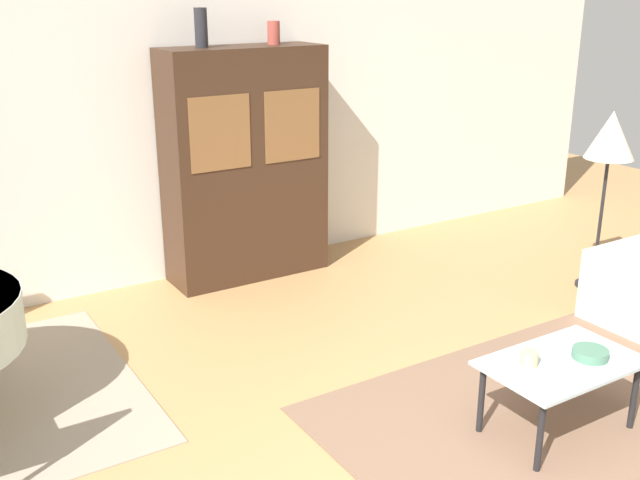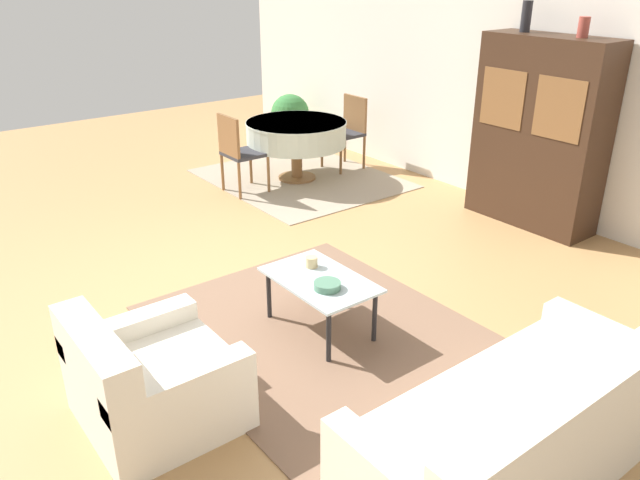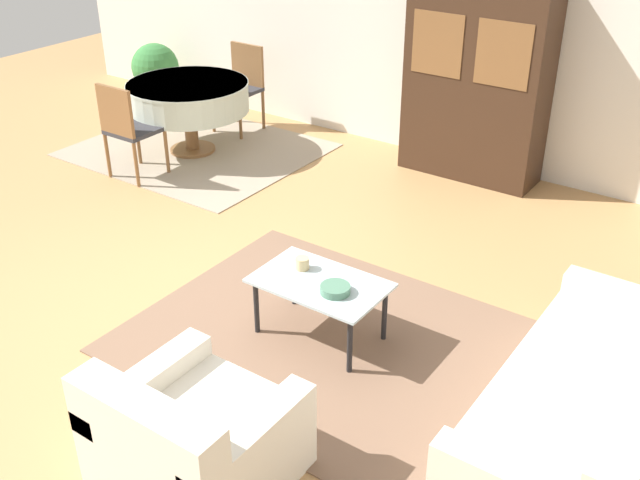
# 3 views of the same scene
# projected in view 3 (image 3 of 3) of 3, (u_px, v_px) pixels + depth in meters

# --- Properties ---
(ground_plane) EXTENTS (14.00, 14.00, 0.00)m
(ground_plane) POSITION_uv_depth(u_px,v_px,m) (187.00, 303.00, 5.47)
(ground_plane) COLOR tan
(wall_back) EXTENTS (10.00, 0.06, 2.70)m
(wall_back) POSITION_uv_depth(u_px,v_px,m) (431.00, 23.00, 7.43)
(wall_back) COLOR silver
(wall_back) RESTS_ON ground_plane
(area_rug) EXTENTS (2.69, 2.07, 0.01)m
(area_rug) POSITION_uv_depth(u_px,v_px,m) (334.00, 344.00, 5.03)
(area_rug) COLOR brown
(area_rug) RESTS_ON ground_plane
(dining_rug) EXTENTS (2.42, 2.05, 0.01)m
(dining_rug) POSITION_uv_depth(u_px,v_px,m) (197.00, 150.00, 8.07)
(dining_rug) COLOR gray
(dining_rug) RESTS_ON ground_plane
(couch) EXTENTS (0.87, 2.00, 0.77)m
(couch) POSITION_uv_depth(u_px,v_px,m) (591.00, 409.00, 4.06)
(couch) COLOR silver
(couch) RESTS_ON ground_plane
(armchair) EXTENTS (0.89, 0.86, 0.74)m
(armchair) POSITION_uv_depth(u_px,v_px,m) (193.00, 441.00, 3.85)
(armchair) COLOR silver
(armchair) RESTS_ON ground_plane
(coffee_table) EXTENTS (0.87, 0.55, 0.43)m
(coffee_table) POSITION_uv_depth(u_px,v_px,m) (320.00, 288.00, 4.93)
(coffee_table) COLOR black
(coffee_table) RESTS_ON area_rug
(display_cabinet) EXTENTS (1.34, 0.49, 1.93)m
(display_cabinet) POSITION_uv_depth(u_px,v_px,m) (477.00, 79.00, 7.07)
(display_cabinet) COLOR #382316
(display_cabinet) RESTS_ON ground_plane
(dining_table) EXTENTS (1.26, 1.26, 0.74)m
(dining_table) POSITION_uv_depth(u_px,v_px,m) (188.00, 97.00, 7.76)
(dining_table) COLOR brown
(dining_table) RESTS_ON dining_rug
(dining_chair_near) EXTENTS (0.44, 0.44, 0.95)m
(dining_chair_near) POSITION_uv_depth(u_px,v_px,m) (127.00, 125.00, 7.18)
(dining_chair_near) COLOR brown
(dining_chair_near) RESTS_ON dining_rug
(dining_chair_far) EXTENTS (0.44, 0.44, 0.95)m
(dining_chair_far) POSITION_uv_depth(u_px,v_px,m) (242.00, 82.00, 8.40)
(dining_chair_far) COLOR brown
(dining_chair_far) RESTS_ON dining_rug
(cup) EXTENTS (0.09, 0.09, 0.08)m
(cup) POSITION_uv_depth(u_px,v_px,m) (302.00, 263.00, 5.03)
(cup) COLOR tan
(cup) RESTS_ON coffee_table
(bowl) EXTENTS (0.20, 0.20, 0.05)m
(bowl) POSITION_uv_depth(u_px,v_px,m) (335.00, 289.00, 4.78)
(bowl) COLOR #4C7A60
(bowl) RESTS_ON coffee_table
(potted_plant) EXTENTS (0.58, 0.58, 0.76)m
(potted_plant) POSITION_uv_depth(u_px,v_px,m) (156.00, 70.00, 9.24)
(potted_plant) COLOR beige
(potted_plant) RESTS_ON ground_plane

